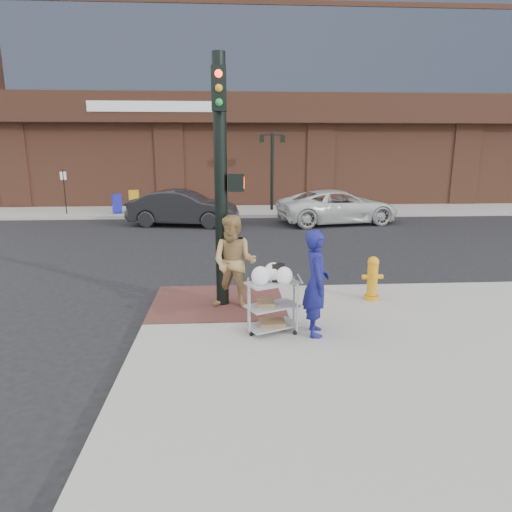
{
  "coord_description": "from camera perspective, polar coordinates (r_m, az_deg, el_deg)",
  "views": [
    {
      "loc": [
        -0.36,
        -8.44,
        3.37
      ],
      "look_at": [
        0.19,
        0.52,
        1.25
      ],
      "focal_mm": 32.0,
      "sensor_mm": 36.0,
      "label": 1
    }
  ],
  "objects": [
    {
      "name": "ground",
      "position": [
        9.09,
        -1.01,
        -8.46
      ],
      "size": [
        220.0,
        220.0,
        0.0
      ],
      "primitive_type": "plane",
      "color": "black",
      "rests_on": "ground"
    },
    {
      "name": "sidewalk_far",
      "position": [
        42.56,
        14.22,
        8.46
      ],
      "size": [
        65.0,
        36.0,
        0.15
      ],
      "primitive_type": "cube",
      "color": "#999691",
      "rests_on": "ground"
    },
    {
      "name": "brick_curb_ramp",
      "position": [
        9.88,
        -4.74,
        -5.74
      ],
      "size": [
        2.8,
        2.4,
        0.01
      ],
      "primitive_type": "cube",
      "color": "#502925",
      "rests_on": "sidewalk_near"
    },
    {
      "name": "bank_building",
      "position": [
        41.23,
        4.61,
        28.42
      ],
      "size": [
        42.0,
        26.0,
        28.0
      ],
      "primitive_type": "cube",
      "color": "brown",
      "rests_on": "sidewalk_far"
    },
    {
      "name": "lamp_post",
      "position": [
        24.56,
        2.02,
        11.54
      ],
      "size": [
        1.32,
        0.22,
        4.0
      ],
      "color": "black",
      "rests_on": "sidewalk_far"
    },
    {
      "name": "parking_sign",
      "position": [
        24.9,
        -22.8,
        7.39
      ],
      "size": [
        0.05,
        0.05,
        2.2
      ],
      "primitive_type": "cylinder",
      "color": "black",
      "rests_on": "sidewalk_far"
    },
    {
      "name": "traffic_signal_pole",
      "position": [
        9.23,
        -4.3,
        9.91
      ],
      "size": [
        0.61,
        0.51,
        5.0
      ],
      "color": "black",
      "rests_on": "sidewalk_near"
    },
    {
      "name": "woman_blue",
      "position": [
        8.01,
        7.53,
        -3.34
      ],
      "size": [
        0.5,
        0.72,
        1.88
      ],
      "primitive_type": "imported",
      "rotation": [
        0.0,
        0.0,
        1.49
      ],
      "color": "navy",
      "rests_on": "sidewalk_near"
    },
    {
      "name": "pedestrian_tan",
      "position": [
        9.24,
        -2.73,
        -0.83
      ],
      "size": [
        1.12,
        0.98,
        1.94
      ],
      "primitive_type": "imported",
      "rotation": [
        0.0,
        0.0,
        -0.31
      ],
      "color": "#A07D4B",
      "rests_on": "sidewalk_near"
    },
    {
      "name": "sedan_dark",
      "position": [
        20.62,
        -9.11,
        5.95
      ],
      "size": [
        5.04,
        2.57,
        1.58
      ],
      "primitive_type": "imported",
      "rotation": [
        0.0,
        0.0,
        1.38
      ],
      "color": "black",
      "rests_on": "ground"
    },
    {
      "name": "minivan_white",
      "position": [
        21.34,
        10.22,
        6.08
      ],
      "size": [
        5.88,
        3.5,
        1.53
      ],
      "primitive_type": "imported",
      "rotation": [
        0.0,
        0.0,
        1.75
      ],
      "color": "silver",
      "rests_on": "ground"
    },
    {
      "name": "utility_cart",
      "position": [
        8.17,
        2.06,
        -5.69
      ],
      "size": [
        1.02,
        0.82,
        1.25
      ],
      "color": "gray",
      "rests_on": "sidewalk_near"
    },
    {
      "name": "fire_hydrant",
      "position": [
        10.21,
        14.35,
        -2.64
      ],
      "size": [
        0.45,
        0.32,
        0.96
      ],
      "color": "orange",
      "rests_on": "sidewalk_near"
    },
    {
      "name": "newsbox_yellow",
      "position": [
        24.45,
        -14.97,
        6.63
      ],
      "size": [
        0.52,
        0.48,
        1.14
      ],
      "primitive_type": "cube",
      "rotation": [
        0.0,
        0.0,
        0.09
      ],
      "color": "#C68B16",
      "rests_on": "sidewalk_far"
    },
    {
      "name": "newsbox_blue",
      "position": [
        24.26,
        -16.99,
        6.25
      ],
      "size": [
        0.53,
        0.51,
        0.97
      ],
      "primitive_type": "cube",
      "rotation": [
        0.0,
        0.0,
        0.43
      ],
      "color": "#191BA6",
      "rests_on": "sidewalk_far"
    }
  ]
}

